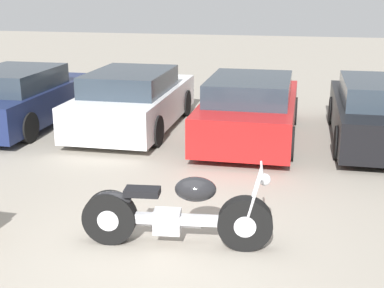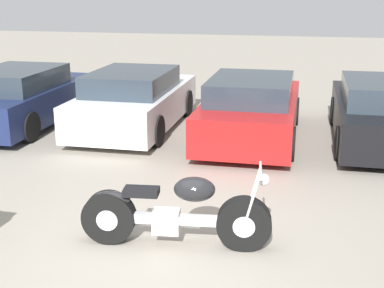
{
  "view_description": "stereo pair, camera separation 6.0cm",
  "coord_description": "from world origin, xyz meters",
  "px_view_note": "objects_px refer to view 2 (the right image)",
  "views": [
    {
      "loc": [
        1.68,
        -5.75,
        3.2
      ],
      "look_at": [
        0.07,
        1.96,
        0.85
      ],
      "focal_mm": 50.0,
      "sensor_mm": 36.0,
      "label": 1
    },
    {
      "loc": [
        1.73,
        -5.74,
        3.2
      ],
      "look_at": [
        0.07,
        1.96,
        0.85
      ],
      "focal_mm": 50.0,
      "sensor_mm": 36.0,
      "label": 2
    }
  ],
  "objects_px": {
    "parked_car_red": "(251,109)",
    "parked_car_black": "(383,113)",
    "parked_car_navy": "(22,98)",
    "motorcycle": "(174,213)",
    "parked_car_white": "(135,100)"
  },
  "relations": [
    {
      "from": "parked_car_navy",
      "to": "parked_car_white",
      "type": "relative_size",
      "value": 1.0
    },
    {
      "from": "motorcycle",
      "to": "parked_car_navy",
      "type": "bearing_deg",
      "value": 133.77
    },
    {
      "from": "parked_car_white",
      "to": "parked_car_black",
      "type": "distance_m",
      "value": 5.42
    },
    {
      "from": "parked_car_red",
      "to": "motorcycle",
      "type": "bearing_deg",
      "value": -94.53
    },
    {
      "from": "parked_car_navy",
      "to": "parked_car_black",
      "type": "relative_size",
      "value": 1.0
    },
    {
      "from": "parked_car_navy",
      "to": "parked_car_red",
      "type": "bearing_deg",
      "value": -0.72
    },
    {
      "from": "motorcycle",
      "to": "parked_car_navy",
      "type": "height_order",
      "value": "parked_car_navy"
    },
    {
      "from": "parked_car_white",
      "to": "parked_car_black",
      "type": "height_order",
      "value": "same"
    },
    {
      "from": "motorcycle",
      "to": "parked_car_white",
      "type": "bearing_deg",
      "value": 112.71
    },
    {
      "from": "motorcycle",
      "to": "parked_car_red",
      "type": "distance_m",
      "value": 5.18
    },
    {
      "from": "parked_car_navy",
      "to": "parked_car_black",
      "type": "height_order",
      "value": "same"
    },
    {
      "from": "parked_car_red",
      "to": "parked_car_black",
      "type": "relative_size",
      "value": 1.0
    },
    {
      "from": "parked_car_white",
      "to": "parked_car_red",
      "type": "distance_m",
      "value": 2.73
    },
    {
      "from": "parked_car_white",
      "to": "parked_car_navy",
      "type": "bearing_deg",
      "value": -174.35
    },
    {
      "from": "parked_car_navy",
      "to": "parked_car_red",
      "type": "distance_m",
      "value": 5.42
    }
  ]
}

